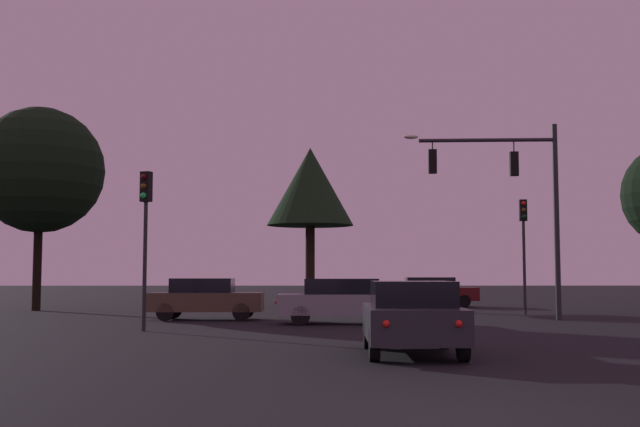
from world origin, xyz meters
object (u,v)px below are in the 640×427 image
at_px(traffic_signal_mast_arm, 514,187).
at_px(tree_behind_sign, 40,170).
at_px(car_crossing_left, 344,300).
at_px(traffic_light_corner_right, 145,218).
at_px(traffic_light_corner_left, 524,233).
at_px(tree_left_far, 310,187).
at_px(car_crossing_right, 206,298).
at_px(car_nearside_lane, 412,316).
at_px(car_far_lane, 432,291).

xyz_separation_m(traffic_signal_mast_arm, tree_behind_sign, (-20.19, 7.66, 1.63)).
bearing_deg(car_crossing_left, traffic_light_corner_right, -151.31).
bearing_deg(traffic_light_corner_left, traffic_light_corner_right, -146.54).
bearing_deg(tree_left_far, traffic_light_corner_right, -106.65).
bearing_deg(car_crossing_left, car_crossing_right, 155.01).
height_order(traffic_light_corner_right, car_nearside_lane, traffic_light_corner_right).
bearing_deg(tree_left_far, car_nearside_lane, -84.90).
relative_size(traffic_signal_mast_arm, car_nearside_lane, 1.77).
bearing_deg(traffic_signal_mast_arm, traffic_light_corner_left, 69.84).
bearing_deg(tree_behind_sign, car_crossing_right, -39.90).
relative_size(traffic_signal_mast_arm, car_far_lane, 1.54).
height_order(traffic_light_corner_right, tree_behind_sign, tree_behind_sign).
height_order(traffic_signal_mast_arm, car_far_lane, traffic_signal_mast_arm).
distance_m(traffic_light_corner_left, tree_left_far, 11.87).
xyz_separation_m(traffic_signal_mast_arm, tree_left_far, (-7.53, 11.13, 1.24)).
relative_size(car_nearside_lane, car_crossing_right, 0.97).
bearing_deg(car_nearside_lane, traffic_light_corner_left, 66.57).
xyz_separation_m(traffic_light_corner_right, car_crossing_left, (6.05, 3.31, -2.52)).
xyz_separation_m(traffic_light_corner_right, tree_behind_sign, (-7.74, 12.99, 3.21)).
height_order(traffic_signal_mast_arm, traffic_light_corner_left, traffic_signal_mast_arm).
bearing_deg(car_far_lane, car_crossing_right, -131.68).
bearing_deg(traffic_signal_mast_arm, car_far_lane, 95.79).
relative_size(traffic_light_corner_left, tree_left_far, 0.59).
xyz_separation_m(traffic_signal_mast_arm, car_crossing_left, (-6.40, -2.02, -4.10)).
height_order(traffic_light_corner_right, car_crossing_right, traffic_light_corner_right).
xyz_separation_m(traffic_light_corner_right, car_crossing_right, (1.06, 5.64, -2.53)).
bearing_deg(car_nearside_lane, tree_behind_sign, 126.80).
relative_size(traffic_light_corner_right, tree_behind_sign, 0.50).
bearing_deg(tree_left_far, tree_behind_sign, -164.66).
distance_m(car_crossing_right, tree_behind_sign, 12.81).
height_order(car_far_lane, tree_left_far, tree_left_far).
distance_m(car_nearside_lane, tree_left_far, 23.85).
bearing_deg(tree_behind_sign, car_nearside_lane, -53.20).
distance_m(traffic_signal_mast_arm, car_far_lane, 12.52).
bearing_deg(tree_left_far, traffic_signal_mast_arm, -55.94).
height_order(traffic_signal_mast_arm, tree_behind_sign, tree_behind_sign).
height_order(car_crossing_right, car_far_lane, same).
distance_m(car_nearside_lane, car_crossing_right, 13.68).
bearing_deg(traffic_light_corner_left, traffic_signal_mast_arm, -110.16).
relative_size(traffic_light_corner_left, traffic_light_corner_right, 1.02).
relative_size(car_nearside_lane, tree_left_far, 0.50).
distance_m(traffic_light_corner_right, car_far_lane, 20.63).
bearing_deg(car_crossing_right, car_crossing_left, -24.99).
xyz_separation_m(car_crossing_right, car_far_lane, (10.20, 11.46, 0.00)).
relative_size(traffic_light_corner_left, car_crossing_left, 1.03).
distance_m(traffic_light_corner_left, car_far_lane, 8.75).
distance_m(car_nearside_lane, tree_behind_sign, 25.24).
xyz_separation_m(traffic_light_corner_left, car_crossing_right, (-12.80, -3.51, -2.58)).
bearing_deg(car_far_lane, tree_left_far, -174.27).
height_order(car_crossing_left, tree_behind_sign, tree_behind_sign).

